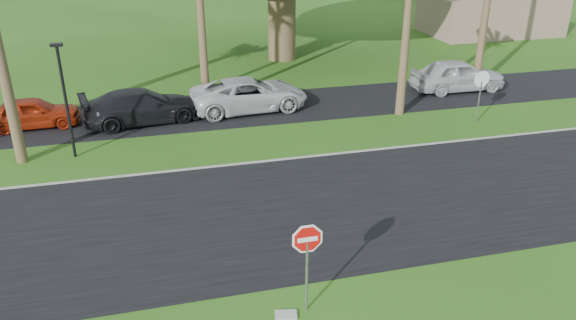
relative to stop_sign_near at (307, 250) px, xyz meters
The scene contains 13 objects.
ground 3.52m from the stop_sign_near, 99.46° to the left, with size 120.00×120.00×0.00m, color #284E13.
road 5.33m from the stop_sign_near, 95.71° to the left, with size 120.00×8.00×0.02m, color black.
parking_strip 15.61m from the stop_sign_near, 91.85° to the left, with size 120.00×5.00×0.02m, color black.
curb 9.23m from the stop_sign_near, 93.16° to the left, with size 120.00×0.12×0.06m, color gray.
stop_sign_near is the anchor object (origin of this frame).
stop_sign_far 15.91m from the stop_sign_near, 43.73° to the left, with size 1.05×0.07×2.62m.
streetlight_right 13.24m from the stop_sign_near, 119.48° to the left, with size 0.45×0.25×4.64m.
building_far 37.33m from the stop_sign_near, 50.98° to the left, with size 10.00×6.00×3.00m, color gray.
car_red 17.71m from the stop_sign_near, 119.09° to the left, with size 1.66×4.13×1.41m, color #A3270D.
car_dark 15.35m from the stop_sign_near, 104.05° to the left, with size 2.21×5.44×1.58m, color black.
car_minivan 15.47m from the stop_sign_near, 84.54° to the left, with size 2.66×5.78×1.61m, color silver.
car_pickup 20.50m from the stop_sign_near, 50.11° to the left, with size 2.05×5.10×1.74m, color silver.
utility_slab 1.83m from the stop_sign_near, 168.83° to the right, with size 0.55×0.35×0.06m, color #A3A29B.
Camera 1 is at (-2.76, -13.90, 9.32)m, focal length 35.00 mm.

